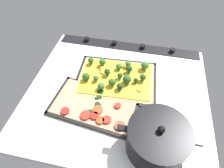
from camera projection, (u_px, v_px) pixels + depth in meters
ground_plane at (117, 93)px, 88.60cm from camera, size 82.11×73.31×3.00cm
stove_control_panel at (128, 46)px, 108.02cm from camera, size 78.82×7.00×2.60cm
baking_tray_front at (116, 80)px, 91.51cm from camera, size 39.57×29.68×1.30cm
broccoli_pizza at (116, 77)px, 90.43cm from camera, size 37.05×27.16×6.02cm
baking_tray_back at (95, 105)px, 82.05cm from camera, size 38.95×25.96×1.30cm
veggie_pizza_back at (95, 106)px, 80.92cm from camera, size 36.28×23.29×1.90cm
cooking_pot at (157, 140)px, 65.52cm from camera, size 28.35×21.58×15.19cm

